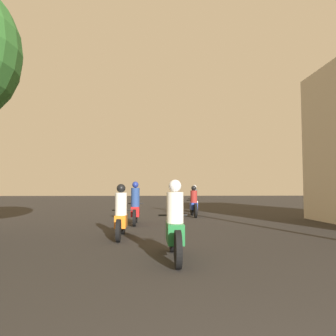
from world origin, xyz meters
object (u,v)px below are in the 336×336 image
motorcycle_orange (121,216)px  motorcycle_green (175,227)px  motorcycle_white (194,201)px  motorcycle_blue (194,204)px  motorcycle_red (135,207)px

motorcycle_orange → motorcycle_green: bearing=-55.9°
motorcycle_green → motorcycle_white: bearing=74.2°
motorcycle_blue → motorcycle_red: bearing=-134.1°
motorcycle_green → motorcycle_orange: 3.08m
motorcycle_orange → motorcycle_white: motorcycle_white is taller
motorcycle_orange → motorcycle_blue: bearing=76.3°
motorcycle_red → motorcycle_blue: 4.25m
motorcycle_white → motorcycle_blue: bearing=-100.2°
motorcycle_green → motorcycle_red: motorcycle_red is taller
motorcycle_orange → motorcycle_blue: 7.29m
motorcycle_green → motorcycle_blue: size_ratio=1.06×
motorcycle_green → motorcycle_red: 6.26m
motorcycle_orange → motorcycle_blue: (2.90, 6.68, 0.01)m
motorcycle_red → motorcycle_green: bearing=-89.1°
motorcycle_red → motorcycle_blue: motorcycle_red is taller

